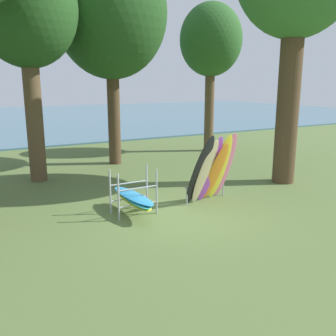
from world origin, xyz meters
TOP-DOWN VIEW (x-y plane):
  - ground_plane at (0.00, 0.00)m, footprint 80.00×80.00m
  - lake_water at (0.00, 30.73)m, footprint 80.00×36.00m
  - tree_mid_behind at (-2.78, 5.64)m, footprint 3.43×3.43m
  - tree_far_left_back at (6.20, 7.65)m, footprint 3.09×3.09m
  - tree_far_right_back at (0.75, 7.05)m, footprint 4.63×4.63m
  - leaning_board_pile at (1.19, 0.38)m, footprint 1.73×1.25m
  - board_storage_rack at (-1.22, 0.65)m, footprint 1.15×2.13m

SIDE VIEW (x-z plane):
  - ground_plane at x=0.00m, z-range 0.00..0.00m
  - lake_water at x=0.00m, z-range 0.00..0.10m
  - board_storage_rack at x=-1.22m, z-range -0.15..1.10m
  - leaning_board_pile at x=1.19m, z-range -0.06..2.09m
  - tree_far_left_back at x=6.20m, z-range 1.80..9.14m
  - tree_mid_behind at x=-2.78m, z-range 1.86..9.78m
  - tree_far_right_back at x=0.75m, z-range 1.77..10.71m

